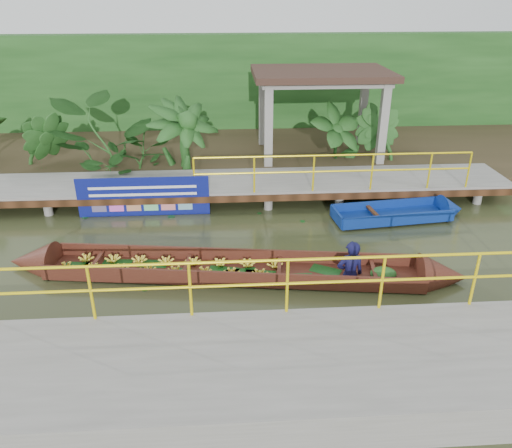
{
  "coord_description": "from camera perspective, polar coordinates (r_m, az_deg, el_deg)",
  "views": [
    {
      "loc": [
        -0.17,
        -10.0,
        5.66
      ],
      "look_at": [
        0.51,
        0.5,
        0.6
      ],
      "focal_mm": 35.0,
      "sensor_mm": 36.0,
      "label": 1
    }
  ],
  "objects": [
    {
      "name": "tropical_plants",
      "position": [
        15.94,
        -9.44,
        10.15
      ],
      "size": [
        14.66,
        1.66,
        2.07
      ],
      "color": "#163E14",
      "rests_on": "ground"
    },
    {
      "name": "moored_blue_boat",
      "position": [
        14.08,
        18.39,
        1.27
      ],
      "size": [
        3.67,
        1.33,
        0.86
      ],
      "rotation": [
        0.0,
        0.0,
        0.12
      ],
      "color": "navy",
      "rests_on": "ground"
    },
    {
      "name": "ground",
      "position": [
        11.49,
        -2.4,
        -3.85
      ],
      "size": [
        80.0,
        80.0,
        0.0
      ],
      "primitive_type": "plane",
      "color": "#2C3319",
      "rests_on": "ground"
    },
    {
      "name": "near_dock",
      "position": [
        7.98,
        5.95,
        -16.64
      ],
      "size": [
        18.0,
        2.4,
        1.73
      ],
      "color": "slate",
      "rests_on": "ground"
    },
    {
      "name": "blue_banner",
      "position": [
        13.66,
        -12.74,
        3.08
      ],
      "size": [
        3.5,
        0.04,
        1.09
      ],
      "color": "navy",
      "rests_on": "ground"
    },
    {
      "name": "pavilion",
      "position": [
        16.85,
        7.45,
        15.76
      ],
      "size": [
        4.4,
        3.0,
        3.0
      ],
      "color": "slate",
      "rests_on": "ground"
    },
    {
      "name": "foliage_backdrop",
      "position": [
        20.33,
        -3.31,
        15.27
      ],
      "size": [
        30.0,
        0.8,
        4.0
      ],
      "primitive_type": "cube",
      "color": "#163E14",
      "rests_on": "ground"
    },
    {
      "name": "far_dock",
      "position": [
        14.39,
        -2.73,
        4.55
      ],
      "size": [
        16.0,
        2.06,
        1.66
      ],
      "color": "slate",
      "rests_on": "ground"
    },
    {
      "name": "vendor_boat",
      "position": [
        10.71,
        -1.41,
        -4.88
      ],
      "size": [
        9.92,
        2.27,
        2.04
      ],
      "rotation": [
        0.0,
        0.0,
        -0.13
      ],
      "color": "#3B1610",
      "rests_on": "ground"
    },
    {
      "name": "land_strip",
      "position": [
        18.32,
        -3.07,
        8.39
      ],
      "size": [
        30.0,
        8.0,
        0.45
      ],
      "primitive_type": "cube",
      "color": "#2E2717",
      "rests_on": "ground"
    }
  ]
}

